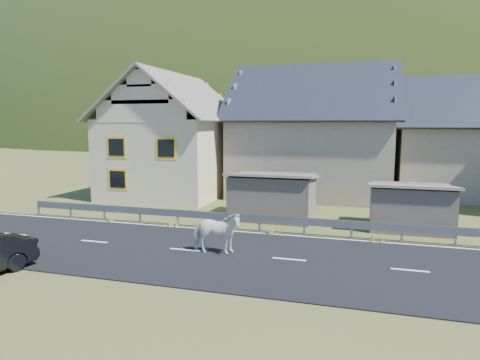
% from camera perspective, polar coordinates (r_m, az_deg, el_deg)
% --- Properties ---
extents(ground, '(160.00, 160.00, 0.00)m').
position_cam_1_polar(ground, '(15.48, 6.56, -10.61)').
color(ground, '#404F20').
rests_on(ground, ground).
extents(road, '(60.00, 7.00, 0.04)m').
position_cam_1_polar(road, '(15.48, 6.56, -10.54)').
color(road, black).
rests_on(road, ground).
extents(lane_markings, '(60.00, 6.60, 0.01)m').
position_cam_1_polar(lane_markings, '(15.47, 6.56, -10.45)').
color(lane_markings, silver).
rests_on(lane_markings, road).
extents(guardrail, '(28.10, 0.09, 0.75)m').
position_cam_1_polar(guardrail, '(18.84, 8.54, -5.54)').
color(guardrail, '#93969B').
rests_on(guardrail, ground).
extents(shed_left, '(4.30, 3.30, 2.40)m').
position_cam_1_polar(shed_left, '(21.79, 4.39, -2.23)').
color(shed_left, '#705F52').
rests_on(shed_left, ground).
extents(shed_right, '(3.80, 2.90, 2.20)m').
position_cam_1_polar(shed_right, '(20.95, 21.78, -3.45)').
color(shed_right, '#705F52').
rests_on(shed_right, ground).
extents(house_cream, '(7.80, 9.80, 8.30)m').
position_cam_1_polar(house_cream, '(29.29, -8.79, 6.65)').
color(house_cream, beige).
rests_on(house_cream, ground).
extents(house_stone_a, '(10.80, 9.80, 8.90)m').
position_cam_1_polar(house_stone_a, '(29.70, 9.85, 7.17)').
color(house_stone_a, gray).
rests_on(house_stone_a, ground).
extents(house_stone_b, '(9.80, 8.80, 8.10)m').
position_cam_1_polar(house_stone_b, '(32.16, 28.35, 5.69)').
color(house_stone_b, gray).
rests_on(house_stone_b, ground).
extents(mountain, '(440.00, 280.00, 260.00)m').
position_cam_1_polar(mountain, '(196.09, 17.11, 0.08)').
color(mountain, '#18330D').
rests_on(mountain, ground).
extents(conifer_patch, '(76.00, 50.00, 28.00)m').
position_cam_1_polar(conifer_patch, '(137.13, -8.36, 8.10)').
color(conifer_patch, black).
rests_on(conifer_patch, ground).
extents(horse, '(1.08, 1.97, 1.58)m').
position_cam_1_polar(horse, '(15.85, -3.22, -7.00)').
color(horse, white).
rests_on(horse, road).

